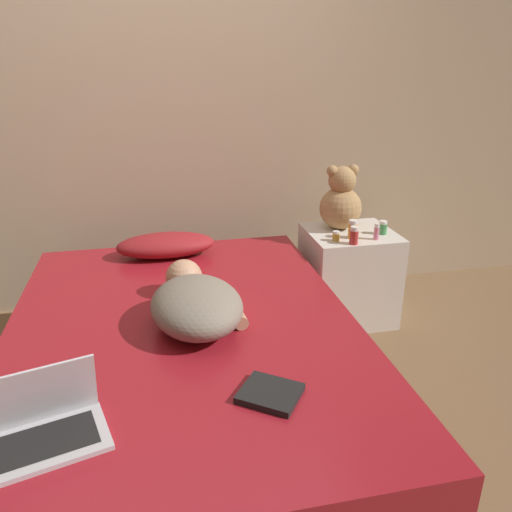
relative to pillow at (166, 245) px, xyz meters
name	(u,v)px	position (x,y,z in m)	size (l,w,h in m)	color
ground_plane	(189,416)	(0.03, -0.82, -0.56)	(12.00, 12.00, 0.00)	brown
wall_back	(159,103)	(0.03, 0.50, 0.74)	(8.00, 0.06, 2.60)	tan
bed	(186,372)	(0.03, -0.82, -0.31)	(1.51, 2.08, 0.49)	brown
nightstand	(348,275)	(1.11, -0.05, -0.27)	(0.52, 0.48, 0.57)	silver
pillow	(166,245)	(0.00, 0.00, 0.00)	(0.55, 0.26, 0.13)	maroon
person_lying	(196,302)	(0.09, -0.81, 0.03)	(0.42, 0.68, 0.20)	gray
laptop	(43,425)	(-0.42, -1.43, -0.01)	(0.39, 0.31, 0.23)	silver
teddy_bear	(341,201)	(1.06, 0.04, 0.19)	(0.26, 0.26, 0.39)	tan
bottle_pink	(377,232)	(1.20, -0.21, 0.06)	(0.03, 0.03, 0.10)	pink
bottle_amber	(336,236)	(0.96, -0.18, 0.04)	(0.04, 0.04, 0.06)	gold
bottle_orange	(353,229)	(1.07, -0.15, 0.07)	(0.05, 0.05, 0.11)	orange
bottle_green	(383,228)	(1.28, -0.12, 0.06)	(0.05, 0.05, 0.08)	#3D8E4C
bottle_red	(354,236)	(1.04, -0.25, 0.07)	(0.05, 0.05, 0.10)	#B72D2D
book	(270,393)	(0.28, -1.38, -0.05)	(0.26, 0.25, 0.02)	black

